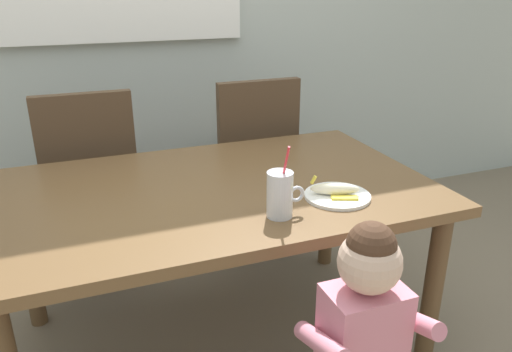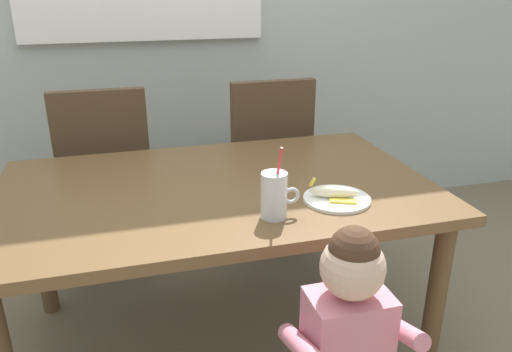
{
  "view_description": "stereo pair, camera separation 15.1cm",
  "coord_description": "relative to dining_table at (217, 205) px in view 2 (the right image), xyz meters",
  "views": [
    {
      "loc": [
        -0.45,
        -1.61,
        1.41
      ],
      "look_at": [
        0.12,
        -0.1,
        0.76
      ],
      "focal_mm": 34.67,
      "sensor_mm": 36.0,
      "label": 1
    },
    {
      "loc": [
        -0.31,
        -1.66,
        1.41
      ],
      "look_at": [
        0.12,
        -0.1,
        0.76
      ],
      "focal_mm": 34.67,
      "sensor_mm": 36.0,
      "label": 2
    }
  ],
  "objects": [
    {
      "name": "toddler_standing",
      "position": [
        0.22,
        -0.68,
        -0.09
      ],
      "size": [
        0.33,
        0.24,
        0.84
      ],
      "color": "#3F4760",
      "rests_on": "ground"
    },
    {
      "name": "milk_cup",
      "position": [
        0.13,
        -0.31,
        0.15
      ],
      "size": [
        0.13,
        0.09,
        0.25
      ],
      "color": "silver",
      "rests_on": "dining_table"
    },
    {
      "name": "peeled_banana",
      "position": [
        0.36,
        -0.24,
        0.11
      ],
      "size": [
        0.17,
        0.14,
        0.07
      ],
      "rotation": [
        0.0,
        0.0,
        -0.4
      ],
      "color": "#F4EAC6",
      "rests_on": "snack_plate"
    },
    {
      "name": "snack_plate",
      "position": [
        0.37,
        -0.25,
        0.09
      ],
      "size": [
        0.23,
        0.23,
        0.01
      ],
      "primitive_type": "cylinder",
      "color": "white",
      "rests_on": "dining_table"
    },
    {
      "name": "dining_chair_left",
      "position": [
        -0.41,
        0.71,
        -0.08
      ],
      "size": [
        0.44,
        0.44,
        0.96
      ],
      "rotation": [
        0.0,
        0.0,
        3.14
      ],
      "color": "#4C3826",
      "rests_on": "ground"
    },
    {
      "name": "ground_plane",
      "position": [
        0.0,
        0.0,
        -0.62
      ],
      "size": [
        24.0,
        24.0,
        0.0
      ],
      "primitive_type": "plane",
      "color": "#7A6B56"
    },
    {
      "name": "dining_table",
      "position": [
        0.0,
        0.0,
        0.0
      ],
      "size": [
        1.58,
        0.97,
        0.7
      ],
      "color": "brown",
      "rests_on": "ground"
    },
    {
      "name": "dining_chair_right",
      "position": [
        0.4,
        0.7,
        -0.08
      ],
      "size": [
        0.44,
        0.44,
        0.96
      ],
      "rotation": [
        0.0,
        0.0,
        3.14
      ],
      "color": "#4C3826",
      "rests_on": "ground"
    }
  ]
}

